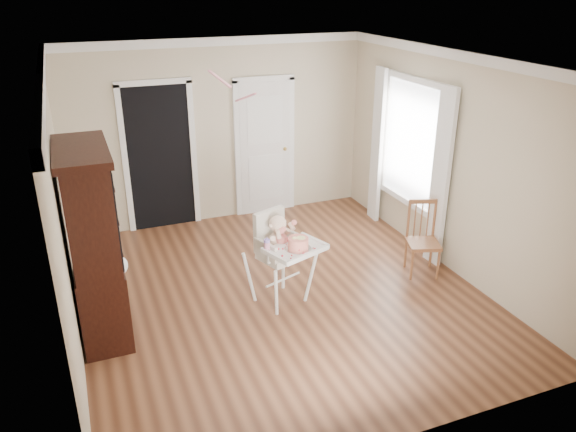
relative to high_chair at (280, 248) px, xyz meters
name	(u,v)px	position (x,y,z in m)	size (l,w,h in m)	color
floor	(280,293)	(0.06, 0.16, -0.68)	(5.00, 5.00, 0.00)	#512D1B
ceiling	(279,60)	(0.06, 0.16, 2.02)	(5.00, 5.00, 0.00)	white
wall_back	(219,132)	(0.06, 2.66, 0.67)	(4.50, 4.50, 0.00)	beige
wall_left	(61,216)	(-2.19, 0.16, 0.67)	(5.00, 5.00, 0.00)	beige
wall_right	(450,163)	(2.31, 0.16, 0.67)	(5.00, 5.00, 0.00)	beige
crown_molding	(279,66)	(0.06, 0.16, 1.96)	(4.50, 5.00, 0.12)	white
doorway	(160,155)	(-0.84, 2.65, 0.42)	(1.06, 0.05, 2.22)	black
closet_door	(265,149)	(0.76, 2.64, 0.34)	(0.96, 0.09, 2.13)	white
window_right	(409,151)	(2.24, 0.96, 0.60)	(0.13, 1.84, 2.30)	white
high_chair	(280,248)	(0.00, 0.00, 0.00)	(0.85, 0.95, 1.11)	white
baby	(279,235)	(-0.01, 0.03, 0.14)	(0.35, 0.25, 0.45)	beige
cake	(298,243)	(0.11, -0.26, 0.15)	(0.29, 0.29, 0.14)	silver
sippy_cup	(267,245)	(-0.21, -0.17, 0.16)	(0.07, 0.07, 0.16)	#CE7D99
china_cabinet	(94,244)	(-1.93, 0.17, 0.32)	(0.53, 1.19, 2.01)	black
dining_chair	(423,241)	(1.90, -0.01, -0.25)	(0.49, 0.49, 0.94)	brown
streamer	(219,79)	(-0.27, 1.27, 1.68)	(0.03, 0.50, 0.02)	pink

